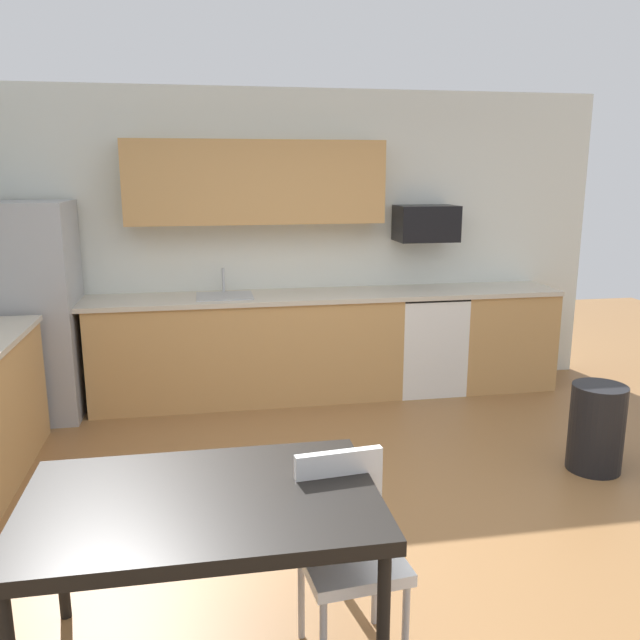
{
  "coord_description": "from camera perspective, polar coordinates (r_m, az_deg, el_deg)",
  "views": [
    {
      "loc": [
        -0.77,
        -3.29,
        2.0
      ],
      "look_at": [
        0.0,
        1.0,
        1.0
      ],
      "focal_mm": 36.76,
      "sensor_mm": 36.0,
      "label": 1
    }
  ],
  "objects": [
    {
      "name": "ground_plane",
      "position": [
        3.93,
        2.71,
        -17.7
      ],
      "size": [
        12.0,
        12.0,
        0.0
      ],
      "primitive_type": "plane",
      "color": "olive"
    },
    {
      "name": "wall_back",
      "position": [
        6.03,
        -2.8,
        6.7
      ],
      "size": [
        5.8,
        0.1,
        2.7
      ],
      "primitive_type": "cube",
      "color": "silver",
      "rests_on": "ground"
    },
    {
      "name": "cabinet_run_back",
      "position": [
        5.81,
        -6.28,
        -2.63
      ],
      "size": [
        2.68,
        0.6,
        0.9
      ],
      "primitive_type": "cube",
      "color": "tan",
      "rests_on": "ground"
    },
    {
      "name": "cabinet_run_back_right",
      "position": [
        6.42,
        15.38,
        -1.54
      ],
      "size": [
        0.87,
        0.6,
        0.9
      ],
      "primitive_type": "cube",
      "color": "tan",
      "rests_on": "ground"
    },
    {
      "name": "countertop_back",
      "position": [
        5.75,
        -2.3,
        2.07
      ],
      "size": [
        4.8,
        0.64,
        0.04
      ],
      "primitive_type": "cube",
      "color": "beige",
      "rests_on": "cabinet_run_back"
    },
    {
      "name": "upper_cabinets_back",
      "position": [
        5.74,
        -5.6,
        11.85
      ],
      "size": [
        2.2,
        0.34,
        0.7
      ],
      "primitive_type": "cube",
      "color": "tan"
    },
    {
      "name": "refrigerator",
      "position": [
        5.8,
        -24.04,
        0.66
      ],
      "size": [
        0.76,
        0.7,
        1.76
      ],
      "primitive_type": "cube",
      "color": "#9EA0A5",
      "rests_on": "ground"
    },
    {
      "name": "oven_range",
      "position": [
        6.14,
        9.16,
        -1.84
      ],
      "size": [
        0.6,
        0.6,
        0.91
      ],
      "color": "white",
      "rests_on": "ground"
    },
    {
      "name": "microwave",
      "position": [
        6.05,
        9.21,
        8.31
      ],
      "size": [
        0.54,
        0.36,
        0.32
      ],
      "primitive_type": "cube",
      "color": "black"
    },
    {
      "name": "sink_basin",
      "position": [
        5.71,
        -8.29,
        1.45
      ],
      "size": [
        0.48,
        0.4,
        0.14
      ],
      "primitive_type": "cube",
      "color": "#A5A8AD",
      "rests_on": "countertop_back"
    },
    {
      "name": "sink_faucet",
      "position": [
        5.85,
        -8.41,
        3.33
      ],
      "size": [
        0.02,
        0.02,
        0.24
      ],
      "primitive_type": "cylinder",
      "color": "#B2B5BA",
      "rests_on": "countertop_back"
    },
    {
      "name": "dining_table",
      "position": [
        2.74,
        -10.23,
        -16.02
      ],
      "size": [
        1.4,
        0.9,
        0.75
      ],
      "color": "black",
      "rests_on": "ground"
    },
    {
      "name": "chair_near_table",
      "position": [
        2.87,
        2.32,
        -18.55
      ],
      "size": [
        0.44,
        0.44,
        0.85
      ],
      "color": "white",
      "rests_on": "ground"
    },
    {
      "name": "trash_bin",
      "position": [
        4.86,
        22.93,
        -8.64
      ],
      "size": [
        0.36,
        0.36,
        0.6
      ],
      "primitive_type": "cylinder",
      "color": "black",
      "rests_on": "ground"
    }
  ]
}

